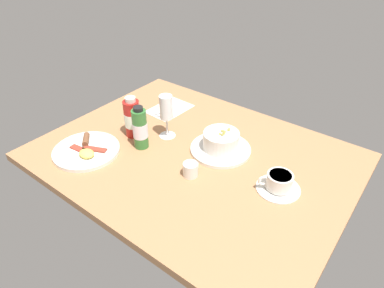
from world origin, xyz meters
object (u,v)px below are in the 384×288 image
(cutlery_setting, at_px, (169,109))
(coffee_cup, at_px, (279,183))
(wine_glass, at_px, (166,110))
(breakfast_plate, at_px, (86,150))
(sauce_bottle_red, at_px, (132,118))
(sauce_bottle_green, at_px, (140,129))
(porridge_bowl, at_px, (221,143))
(creamer_jug, at_px, (191,169))

(cutlery_setting, distance_m, coffee_cup, 0.65)
(wine_glass, bearing_deg, coffee_cup, 177.61)
(cutlery_setting, relative_size, breakfast_plate, 0.81)
(sauce_bottle_red, bearing_deg, sauce_bottle_green, 154.09)
(porridge_bowl, distance_m, wine_glass, 0.24)
(sauce_bottle_green, xyz_separation_m, sauce_bottle_red, (0.08, -0.04, -0.00))
(coffee_cup, height_order, sauce_bottle_red, sauce_bottle_red)
(creamer_jug, bearing_deg, porridge_bowl, -90.50)
(cutlery_setting, distance_m, creamer_jug, 0.47)
(wine_glass, height_order, sauce_bottle_green, wine_glass)
(porridge_bowl, xyz_separation_m, sauce_bottle_green, (0.25, 0.16, 0.04))
(sauce_bottle_red, bearing_deg, breakfast_plate, 74.34)
(creamer_jug, relative_size, sauce_bottle_green, 0.34)
(porridge_bowl, distance_m, creamer_jug, 0.18)
(wine_glass, xyz_separation_m, breakfast_plate, (0.16, 0.27, -0.11))
(coffee_cup, distance_m, breakfast_plate, 0.69)
(porridge_bowl, bearing_deg, sauce_bottle_green, 32.14)
(porridge_bowl, relative_size, cutlery_setting, 1.14)
(wine_glass, relative_size, sauce_bottle_red, 1.06)
(coffee_cup, xyz_separation_m, wine_glass, (0.48, -0.02, 0.09))
(creamer_jug, distance_m, breakfast_plate, 0.41)
(porridge_bowl, distance_m, breakfast_plate, 0.50)
(sauce_bottle_green, bearing_deg, wine_glass, -104.47)
(porridge_bowl, distance_m, cutlery_setting, 0.38)
(porridge_bowl, xyz_separation_m, sauce_bottle_red, (0.33, 0.12, 0.04))
(sauce_bottle_red, bearing_deg, cutlery_setting, -84.02)
(wine_glass, bearing_deg, cutlery_setting, -51.01)
(sauce_bottle_green, bearing_deg, breakfast_plate, 48.73)
(porridge_bowl, xyz_separation_m, creamer_jug, (0.00, 0.18, -0.01))
(cutlery_setting, height_order, sauce_bottle_green, sauce_bottle_green)
(sauce_bottle_red, distance_m, breakfast_plate, 0.21)
(wine_glass, bearing_deg, breakfast_plate, 58.52)
(breakfast_plate, bearing_deg, sauce_bottle_green, -131.27)
(wine_glass, relative_size, breakfast_plate, 0.72)
(coffee_cup, bearing_deg, creamer_jug, 23.47)
(coffee_cup, bearing_deg, cutlery_setting, -16.76)
(breakfast_plate, bearing_deg, sauce_bottle_red, -105.66)
(creamer_jug, xyz_separation_m, sauce_bottle_green, (0.25, -0.02, 0.05))
(coffee_cup, height_order, creamer_jug, coffee_cup)
(porridge_bowl, height_order, creamer_jug, porridge_bowl)
(wine_glass, height_order, sauce_bottle_red, wine_glass)
(sauce_bottle_red, bearing_deg, creamer_jug, 169.73)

